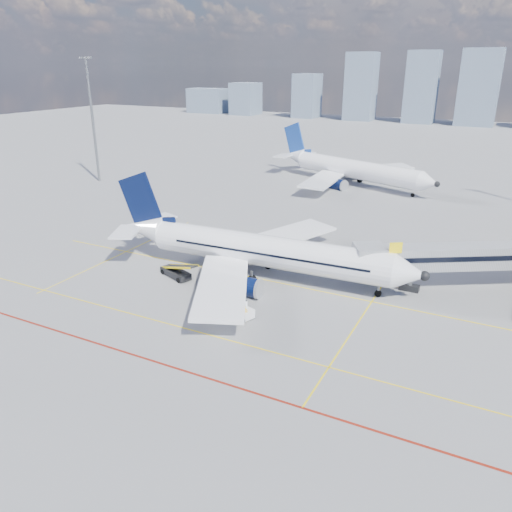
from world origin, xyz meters
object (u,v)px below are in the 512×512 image
(ramp_worker, at_px, (245,314))
(belt_loader, at_px, (176,272))
(second_aircraft, at_px, (350,169))
(cargo_dolly, at_px, (215,305))
(baggage_tug, at_px, (241,309))
(main_aircraft, at_px, (255,250))

(ramp_worker, bearing_deg, belt_loader, 84.96)
(second_aircraft, distance_m, ramp_worker, 64.96)
(belt_loader, relative_size, ramp_worker, 3.59)
(second_aircraft, height_order, belt_loader, second_aircraft)
(belt_loader, height_order, ramp_worker, belt_loader)
(cargo_dolly, bearing_deg, ramp_worker, 8.60)
(second_aircraft, bearing_deg, ramp_worker, -60.88)
(baggage_tug, bearing_deg, cargo_dolly, -138.67)
(belt_loader, bearing_deg, cargo_dolly, -13.19)
(baggage_tug, height_order, ramp_worker, ramp_worker)
(baggage_tug, relative_size, belt_loader, 0.43)
(baggage_tug, height_order, belt_loader, belt_loader)
(main_aircraft, height_order, belt_loader, main_aircraft)
(main_aircraft, bearing_deg, cargo_dolly, -86.68)
(main_aircraft, relative_size, baggage_tug, 14.19)
(main_aircraft, distance_m, baggage_tug, 11.20)
(cargo_dolly, height_order, ramp_worker, cargo_dolly)
(main_aircraft, bearing_deg, second_aircraft, 92.15)
(cargo_dolly, xyz_separation_m, belt_loader, (-9.23, 6.29, -0.51))
(main_aircraft, height_order, ramp_worker, main_aircraft)
(baggage_tug, xyz_separation_m, ramp_worker, (0.85, -0.80, 0.08))
(baggage_tug, distance_m, belt_loader, 12.90)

